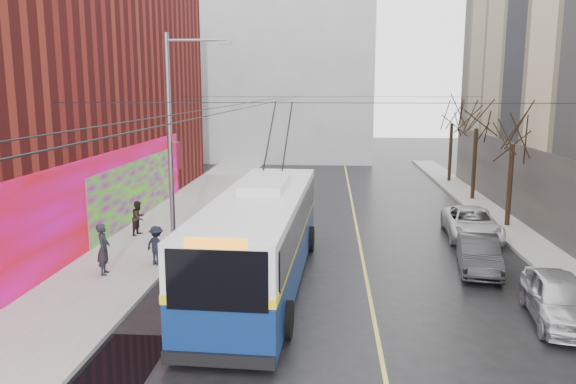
# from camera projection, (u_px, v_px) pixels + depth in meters

# --- Properties ---
(sidewalk_left) EXTENTS (4.00, 60.00, 0.15)m
(sidewalk_left) POSITION_uv_depth(u_px,v_px,m) (149.00, 241.00, 25.40)
(sidewalk_left) COLOR gray
(sidewalk_left) RESTS_ON ground
(sidewalk_right) EXTENTS (2.00, 60.00, 0.15)m
(sidewalk_right) POSITION_uv_depth(u_px,v_px,m) (535.00, 249.00, 24.15)
(sidewalk_right) COLOR gray
(sidewalk_right) RESTS_ON ground
(lane_line) EXTENTS (0.12, 50.00, 0.01)m
(lane_line) POSITION_uv_depth(u_px,v_px,m) (358.00, 235.00, 26.68)
(lane_line) COLOR #BFB74C
(lane_line) RESTS_ON ground
(building_far) EXTENTS (20.50, 12.10, 18.00)m
(building_far) POSITION_uv_depth(u_px,v_px,m) (270.00, 67.00, 56.01)
(building_far) COLOR gray
(building_far) RESTS_ON ground
(streetlight_pole) EXTENTS (2.65, 0.60, 9.00)m
(streetlight_pole) POSITION_uv_depth(u_px,v_px,m) (174.00, 140.00, 22.44)
(streetlight_pole) COLOR slate
(streetlight_pole) RESTS_ON ground
(catenary_wires) EXTENTS (18.00, 60.00, 0.22)m
(catenary_wires) POSITION_uv_depth(u_px,v_px,m) (275.00, 102.00, 26.60)
(catenary_wires) COLOR black
(tree_near) EXTENTS (3.20, 3.20, 6.40)m
(tree_near) POSITION_uv_depth(u_px,v_px,m) (514.00, 128.00, 27.19)
(tree_near) COLOR black
(tree_near) RESTS_ON ground
(tree_mid) EXTENTS (3.20, 3.20, 6.68)m
(tree_mid) POSITION_uv_depth(u_px,v_px,m) (477.00, 116.00, 34.01)
(tree_mid) COLOR black
(tree_mid) RESTS_ON ground
(tree_far) EXTENTS (3.20, 3.20, 6.57)m
(tree_far) POSITION_uv_depth(u_px,v_px,m) (452.00, 113.00, 40.90)
(tree_far) COLOR black
(tree_far) RESTS_ON ground
(puddle) EXTENTS (2.42, 3.00, 0.01)m
(puddle) POSITION_uv_depth(u_px,v_px,m) (112.00, 360.00, 14.35)
(puddle) COLOR black
(puddle) RESTS_ON ground
(pigeons_flying) EXTENTS (1.11, 0.99, 0.87)m
(pigeons_flying) POSITION_uv_depth(u_px,v_px,m) (276.00, 79.00, 21.32)
(pigeons_flying) COLOR slate
(trolleybus) EXTENTS (3.51, 13.38, 6.29)m
(trolleybus) POSITION_uv_depth(u_px,v_px,m) (261.00, 236.00, 19.67)
(trolleybus) COLOR navy
(trolleybus) RESTS_ON ground
(parked_car_a) EXTENTS (2.22, 4.43, 1.45)m
(parked_car_a) POSITION_uv_depth(u_px,v_px,m) (559.00, 298.00, 16.60)
(parked_car_a) COLOR silver
(parked_car_a) RESTS_ON ground
(parked_car_b) EXTENTS (2.02, 4.22, 1.33)m
(parked_car_b) POSITION_uv_depth(u_px,v_px,m) (479.00, 254.00, 21.26)
(parked_car_b) COLOR #242426
(parked_car_b) RESTS_ON ground
(parked_car_c) EXTENTS (2.62, 5.12, 1.38)m
(parked_car_c) POSITION_uv_depth(u_px,v_px,m) (471.00, 223.00, 26.10)
(parked_car_c) COLOR #B8B8BA
(parked_car_c) RESTS_ON ground
(following_car) EXTENTS (2.07, 4.36, 1.44)m
(following_car) POSITION_uv_depth(u_px,v_px,m) (275.00, 205.00, 30.05)
(following_car) COLOR silver
(following_car) RESTS_ON ground
(pedestrian_a) EXTENTS (0.59, 0.77, 1.90)m
(pedestrian_a) POSITION_uv_depth(u_px,v_px,m) (104.00, 249.00, 20.40)
(pedestrian_a) COLOR black
(pedestrian_a) RESTS_ON sidewalk_left
(pedestrian_b) EXTENTS (0.78, 0.90, 1.61)m
(pedestrian_b) POSITION_uv_depth(u_px,v_px,m) (139.00, 218.00, 26.03)
(pedestrian_b) COLOR black
(pedestrian_b) RESTS_ON sidewalk_left
(pedestrian_c) EXTENTS (1.14, 0.95, 1.53)m
(pedestrian_c) POSITION_uv_depth(u_px,v_px,m) (157.00, 245.00, 21.57)
(pedestrian_c) COLOR black
(pedestrian_c) RESTS_ON sidewalk_left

